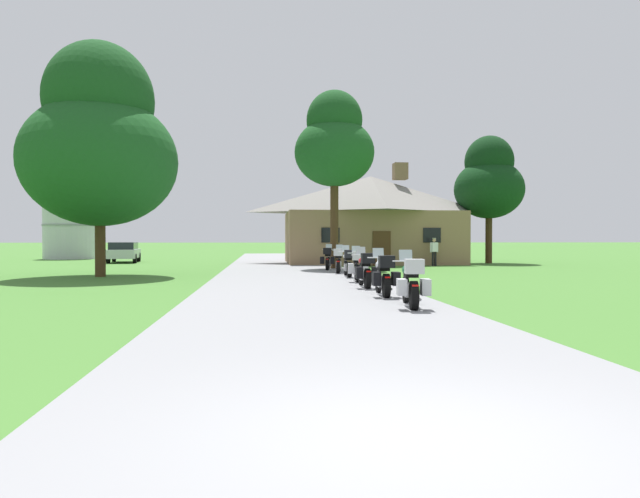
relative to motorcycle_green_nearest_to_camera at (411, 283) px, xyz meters
The scene contains 16 objects.
ground_plane 11.84m from the motorcycle_green_nearest_to_camera, 100.55° to the left, with size 500.00×500.00×0.00m, color #42752D.
asphalt_driveway 9.88m from the motorcycle_green_nearest_to_camera, 102.67° to the left, with size 6.40×80.00×0.06m, color gray.
motorcycle_green_nearest_to_camera is the anchor object (origin of this frame).
motorcycle_silver_second_in_row 2.66m from the motorcycle_green_nearest_to_camera, 91.55° to the left, with size 0.77×2.08×1.30m.
motorcycle_red_third_in_row 5.41m from the motorcycle_green_nearest_to_camera, 90.92° to the left, with size 0.73×2.08×1.30m.
motorcycle_green_fourth_in_row 8.06m from the motorcycle_green_nearest_to_camera, 89.32° to the left, with size 0.85×2.08×1.30m.
motorcycle_white_fifth_in_row 10.75m from the motorcycle_green_nearest_to_camera, 89.27° to the left, with size 0.66×2.08×1.30m.
motorcycle_blue_sixth_in_row 13.54m from the motorcycle_green_nearest_to_camera, 89.49° to the left, with size 0.80×2.07×1.30m.
motorcycle_white_farthest_in_row 16.15m from the motorcycle_green_nearest_to_camera, 90.33° to the left, with size 0.94×2.07×1.30m.
stone_lodge 25.34m from the motorcycle_green_nearest_to_camera, 81.40° to the left, with size 11.81×7.58×6.71m.
bystander_white_shirt_near_lodge 21.77m from the motorcycle_green_nearest_to_camera, 71.73° to the left, with size 0.53×0.30×1.69m.
tree_by_lodge_front 18.69m from the motorcycle_green_nearest_to_camera, 88.61° to the left, with size 4.26×4.26×9.55m.
tree_right_of_lodge 27.31m from the motorcycle_green_nearest_to_camera, 64.32° to the left, with size 4.60×4.60×8.51m.
tree_left_near 17.14m from the motorcycle_green_nearest_to_camera, 129.21° to the left, with size 6.56×6.56×10.05m.
metal_silo_distant 40.94m from the motorcycle_green_nearest_to_camera, 118.04° to the left, with size 4.20×4.20×6.53m.
parked_silver_suv_far_left 30.77m from the motorcycle_green_nearest_to_camera, 114.89° to the left, with size 2.37×4.79×1.40m.
Camera 1 is at (-1.18, -4.36, 1.62)m, focal length 32.16 mm.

